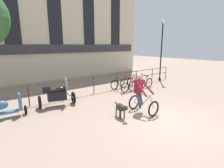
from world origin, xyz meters
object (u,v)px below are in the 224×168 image
at_px(dog, 121,108).
at_px(parked_bicycle_mid_right, 136,83).
at_px(parked_bicycle_mid_left, 128,84).
at_px(parked_motorcycle, 57,95).
at_px(parked_bicycle_near_lamp, 120,86).
at_px(cyclist_with_bike, 141,95).
at_px(parked_scooter, 8,107).
at_px(street_lamp, 162,48).
at_px(parked_bicycle_far_end, 144,81).

bearing_deg(dog, parked_bicycle_mid_right, 46.18).
bearing_deg(parked_bicycle_mid_left, parked_motorcycle, 11.60).
distance_m(parked_motorcycle, parked_bicycle_near_lamp, 4.25).
distance_m(cyclist_with_bike, parked_bicycle_mid_left, 4.07).
distance_m(parked_bicycle_mid_left, parked_bicycle_mid_right, 0.77).
distance_m(parked_motorcycle, parked_bicycle_mid_left, 5.01).
height_order(parked_bicycle_mid_right, parked_scooter, parked_scooter).
xyz_separation_m(parked_bicycle_near_lamp, parked_bicycle_mid_right, (1.54, 0.00, -0.00)).
bearing_deg(parked_scooter, parked_bicycle_mid_right, -83.88).
distance_m(parked_motorcycle, parked_bicycle_mid_right, 5.78).
relative_size(parked_bicycle_mid_left, street_lamp, 0.25).
height_order(parked_bicycle_far_end, parked_scooter, parked_scooter).
xyz_separation_m(parked_bicycle_mid_left, street_lamp, (4.16, 0.51, 2.34)).
height_order(cyclist_with_bike, parked_bicycle_far_end, cyclist_with_bike).
distance_m(parked_bicycle_mid_right, parked_bicycle_far_end, 0.77).
xyz_separation_m(parked_motorcycle, parked_bicycle_far_end, (6.54, 0.19, -0.20)).
height_order(cyclist_with_bike, parked_bicycle_near_lamp, cyclist_with_bike).
bearing_deg(parked_bicycle_far_end, parked_bicycle_near_lamp, 1.29).
bearing_deg(cyclist_with_bike, parked_bicycle_far_end, 38.62).
relative_size(dog, parked_scooter, 0.72).
bearing_deg(parked_bicycle_near_lamp, parked_bicycle_far_end, -178.75).
height_order(parked_bicycle_near_lamp, parked_bicycle_mid_right, same).
height_order(parked_motorcycle, street_lamp, street_lamp).
height_order(dog, parked_scooter, parked_scooter).
bearing_deg(parked_bicycle_far_end, dog, 33.71).
relative_size(parked_motorcycle, parked_bicycle_near_lamp, 1.60).
bearing_deg(parked_bicycle_near_lamp, parked_bicycle_mid_right, -178.75).
xyz_separation_m(parked_motorcycle, parked_scooter, (-2.10, -0.11, -0.10)).
height_order(cyclist_with_bike, parked_bicycle_mid_left, cyclist_with_bike).
bearing_deg(parked_scooter, parked_bicycle_near_lamp, -83.35).
bearing_deg(street_lamp, parked_motorcycle, -175.59).
height_order(dog, street_lamp, street_lamp).
relative_size(dog, parked_bicycle_mid_right, 0.81).
height_order(parked_motorcycle, parked_bicycle_mid_left, parked_motorcycle).
height_order(parked_bicycle_near_lamp, parked_scooter, parked_scooter).
xyz_separation_m(dog, parked_bicycle_mid_left, (3.51, 3.20, -0.07)).
distance_m(parked_bicycle_mid_right, street_lamp, 4.15).
bearing_deg(parked_bicycle_mid_left, parked_bicycle_far_end, -170.63).
bearing_deg(cyclist_with_bike, parked_scooter, 146.57).
xyz_separation_m(parked_bicycle_mid_left, parked_scooter, (-7.10, -0.30, 0.10)).
distance_m(dog, parked_bicycle_mid_right, 5.34).
bearing_deg(parked_bicycle_mid_right, parked_motorcycle, -3.29).
bearing_deg(dog, parked_motorcycle, 125.82).
bearing_deg(parked_bicycle_near_lamp, parked_scooter, 3.97).
xyz_separation_m(cyclist_with_bike, dog, (-1.11, 0.07, -0.33)).
distance_m(parked_bicycle_near_lamp, street_lamp, 5.47).
bearing_deg(parked_scooter, parked_motorcycle, -83.17).
bearing_deg(parked_bicycle_mid_right, dog, 31.62).
bearing_deg(street_lamp, parked_bicycle_mid_right, -171.41).
height_order(parked_bicycle_mid_left, parked_scooter, parked_scooter).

